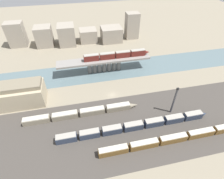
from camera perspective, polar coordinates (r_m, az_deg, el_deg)
The scene contains 16 objects.
ground_plane at distance 100.71m, azimuth 0.05°, elevation -1.75°, with size 400.00×400.00×0.00m, color gray.
railbed_yard at distance 85.00m, azimuth 3.57°, elevation -12.45°, with size 280.00×42.00×0.01m, color #423D38.
river_water at distance 119.91m, azimuth -2.49°, elevation 6.10°, with size 320.00×22.99×0.01m, color slate.
bridge at distance 116.21m, azimuth -2.58°, elevation 8.86°, with size 60.74×8.56×9.20m.
train_on_bridge at distance 115.41m, azimuth 1.54°, elevation 11.21°, with size 43.99×2.90×4.14m.
train_yard_near at distance 84.26m, azimuth 20.17°, elevation -14.70°, with size 70.52×2.68×3.69m.
train_yard_mid at distance 84.11m, azimuth 7.80°, elevation -11.63°, with size 73.76×3.09×3.74m.
train_yard_far at distance 89.92m, azimuth -9.71°, elevation -7.55°, with size 57.66×3.14×3.46m.
warehouse_building at distance 104.84m, azimuth -29.17°, elevation -1.51°, with size 29.80×13.04×13.02m.
signal_tower at distance 90.95m, azimuth 19.56°, elevation -3.49°, with size 1.00×0.93×16.16m.
city_block_far_left at distance 167.43m, azimuth -28.76°, elevation 15.47°, with size 13.38×9.95×19.44m, color gray.
city_block_left at distance 159.54m, azimuth -21.31°, elevation 15.88°, with size 13.15×12.93×15.94m, color gray.
city_block_center at distance 156.02m, azimuth -14.55°, elevation 16.87°, with size 13.31×14.86×16.41m, color gray.
city_block_right at distance 159.17m, azimuth -7.76°, elevation 17.10°, with size 14.25×12.53×10.64m, color gray.
city_block_far_right at distance 158.13m, azimuth -0.23°, elevation 17.60°, with size 17.16×14.46×12.18m, color gray.
city_block_tall at distance 163.63m, azimuth 6.53°, elevation 19.99°, with size 11.03×9.08×21.88m, color gray.
Camera 1 is at (-15.85, -72.76, 67.80)m, focal length 28.00 mm.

